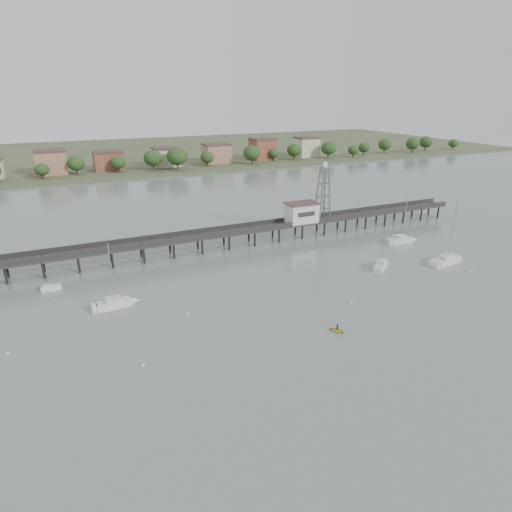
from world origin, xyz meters
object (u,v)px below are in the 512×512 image
(sailboat_d, at_px, (451,259))
(yellow_dinghy, at_px, (337,331))
(pier, at_px, (213,235))
(sailboat_b, at_px, (120,303))
(white_tender, at_px, (51,288))
(lattice_tower, at_px, (323,194))
(sailboat_c, at_px, (382,264))
(sailboat_e, at_px, (405,240))

(sailboat_d, xyz_separation_m, yellow_dinghy, (-41.49, -14.70, -0.63))
(pier, relative_size, sailboat_b, 11.55)
(sailboat_b, distance_m, white_tender, 17.22)
(pier, distance_m, lattice_tower, 32.34)
(pier, height_order, yellow_dinghy, pier)
(pier, xyz_separation_m, lattice_tower, (31.50, 0.00, 7.31))
(sailboat_c, xyz_separation_m, yellow_dinghy, (-24.96, -18.77, -0.65))
(pier, xyz_separation_m, sailboat_e, (47.14, -15.65, -3.15))
(yellow_dinghy, bearing_deg, pier, 64.29)
(yellow_dinghy, bearing_deg, sailboat_c, 4.33)
(pier, bearing_deg, white_tender, -166.87)
(pier, bearing_deg, lattice_tower, 0.00)
(lattice_tower, relative_size, sailboat_b, 1.19)
(white_tender, height_order, yellow_dinghy, white_tender)
(sailboat_d, relative_size, sailboat_c, 1.38)
(sailboat_d, xyz_separation_m, sailboat_b, (-72.53, 9.26, 0.01))
(lattice_tower, height_order, sailboat_e, lattice_tower)
(sailboat_d, distance_m, sailboat_e, 15.06)
(pier, xyz_separation_m, sailboat_b, (-25.55, -21.44, -3.15))
(sailboat_b, bearing_deg, sailboat_c, -7.60)
(sailboat_d, height_order, sailboat_c, sailboat_d)
(sailboat_d, height_order, yellow_dinghy, sailboat_d)
(sailboat_c, relative_size, white_tender, 3.06)
(sailboat_c, height_order, white_tender, sailboat_c)
(sailboat_e, xyz_separation_m, yellow_dinghy, (-41.64, -29.76, -0.64))
(pier, xyz_separation_m, sailboat_c, (30.45, -26.64, -3.14))
(pier, distance_m, sailboat_b, 33.50)
(lattice_tower, bearing_deg, white_tender, -172.81)
(sailboat_d, bearing_deg, sailboat_e, 81.91)
(sailboat_b, distance_m, yellow_dinghy, 39.22)
(sailboat_b, xyz_separation_m, yellow_dinghy, (31.04, -23.96, -0.64))
(white_tender, bearing_deg, sailboat_c, -14.50)
(sailboat_d, bearing_deg, white_tender, 157.78)
(lattice_tower, relative_size, sailboat_c, 1.33)
(sailboat_c, relative_size, yellow_dinghy, 4.94)
(sailboat_e, xyz_separation_m, white_tender, (-84.22, 7.00, -0.19))
(sailboat_e, bearing_deg, sailboat_d, -81.73)
(sailboat_e, bearing_deg, pier, 170.47)
(lattice_tower, distance_m, sailboat_c, 28.63)
(sailboat_e, bearing_deg, white_tender, -175.91)
(lattice_tower, bearing_deg, sailboat_d, -63.24)
(sailboat_e, relative_size, white_tender, 3.41)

